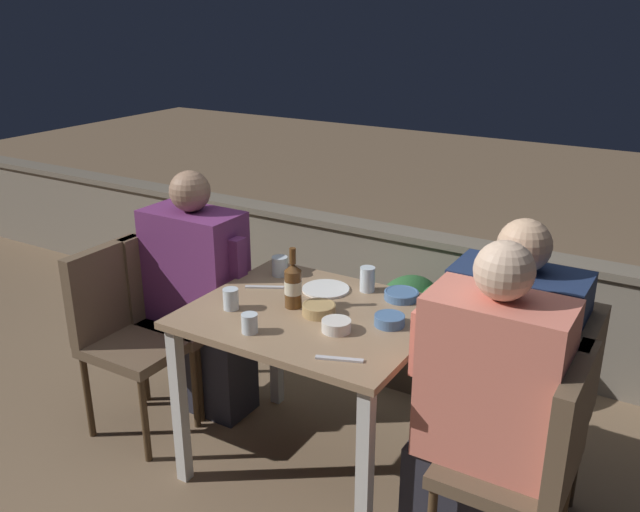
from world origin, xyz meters
The scene contains 24 objects.
ground_plane centered at (0.00, 0.00, 0.00)m, with size 16.00×16.00×0.00m, color #7A6047.
parapet_wall centered at (0.00, 1.33, 0.35)m, with size 9.00×0.18×0.69m.
dining_table centered at (0.00, 0.00, 0.65)m, with size 0.96×0.80×0.75m.
planter_hedge centered at (0.21, 0.94, 0.32)m, with size 0.71×0.47×0.57m.
chair_left_near centered at (-0.93, -0.16, 0.55)m, with size 0.43×0.42×0.89m.
chair_left_far centered at (-0.91, 0.15, 0.55)m, with size 0.43×0.42×0.89m.
person_purple_stripe centered at (-0.71, 0.15, 0.60)m, with size 0.52×0.26×1.21m.
chair_right_near centered at (0.96, -0.17, 0.55)m, with size 0.43×0.42×0.89m.
person_coral_top centered at (0.76, -0.17, 0.62)m, with size 0.51×0.26×1.25m.
chair_right_far centered at (0.94, 0.15, 0.55)m, with size 0.43×0.42×0.89m.
person_navy_jumper centered at (0.74, 0.15, 0.61)m, with size 0.52×0.26×1.23m.
beer_bottle centered at (-0.09, 0.00, 0.85)m, with size 0.07×0.07×0.26m.
plate_0 centered at (-0.06, 0.21, 0.76)m, with size 0.21×0.21×0.01m.
bowl_0 centered at (0.32, 0.05, 0.78)m, with size 0.12×0.12×0.04m.
bowl_1 centered at (0.04, -0.01, 0.78)m, with size 0.13×0.13×0.04m.
bowl_2 centered at (0.17, -0.10, 0.78)m, with size 0.11×0.11×0.04m.
bowl_3 centered at (0.26, 0.30, 0.77)m, with size 0.14×0.14×0.04m.
glass_cup_0 centered at (-0.33, 0.25, 0.80)m, with size 0.07×0.07×0.09m.
glass_cup_1 centered at (0.09, 0.30, 0.81)m, with size 0.07×0.07×0.11m.
glass_cup_2 centered at (-0.30, -0.15, 0.80)m, with size 0.06×0.06×0.09m.
glass_cup_3 centered at (-0.11, -0.28, 0.79)m, with size 0.06×0.06×0.08m.
fork_0 centered at (0.29, -0.29, 0.76)m, with size 0.17×0.08×0.01m.
fork_1 centered at (-0.31, 0.10, 0.76)m, with size 0.16×0.10×0.01m.
potted_plant centered at (-1.18, 0.76, 0.47)m, with size 0.40×0.40×0.77m.
Camera 1 is at (1.30, -2.11, 1.92)m, focal length 38.00 mm.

